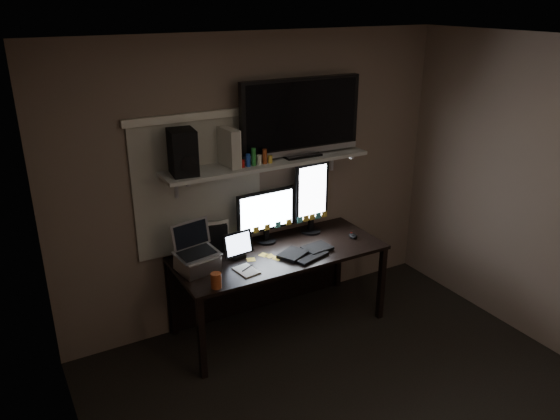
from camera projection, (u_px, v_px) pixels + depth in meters
ceiling at (414, 48)px, 2.82m from camera, size 3.60×3.60×0.00m
back_wall at (258, 181)px, 4.74m from camera, size 3.60×0.00×3.60m
left_wall at (86, 354)px, 2.46m from camera, size 0.00×3.60×3.60m
window_blinds at (199, 186)px, 4.46m from camera, size 1.10×0.02×1.10m
desk at (273, 264)px, 4.79m from camera, size 1.80×0.75×0.73m
wall_shelf at (268, 162)px, 4.52m from camera, size 1.80×0.35×0.03m
monitor_landscape at (266, 216)px, 4.72m from camera, size 0.56×0.08×0.49m
monitor_portrait at (311, 197)px, 4.89m from camera, size 0.34×0.07×0.67m
keyboard at (305, 251)px, 4.59m from camera, size 0.52×0.32×0.03m
mouse at (353, 236)px, 4.88m from camera, size 0.09×0.12×0.04m
notepad at (246, 271)px, 4.29m from camera, size 0.17×0.22×0.01m
tablet at (238, 245)px, 4.47m from camera, size 0.27×0.14×0.23m
file_sorter at (215, 237)px, 4.59m from camera, size 0.22×0.14×0.26m
laptop at (197, 249)px, 4.24m from camera, size 0.38×0.33×0.37m
cup at (216, 280)px, 4.04m from camera, size 0.08×0.08×0.12m
sticky_notes at (269, 258)px, 4.50m from camera, size 0.33×0.27×0.00m
tv at (301, 117)px, 4.53m from camera, size 1.10×0.23×0.66m
game_console at (229, 147)px, 4.32m from camera, size 0.10×0.26×0.30m
speaker at (183, 152)px, 4.11m from camera, size 0.21×0.25×0.35m
bottles at (256, 156)px, 4.37m from camera, size 0.23×0.07×0.14m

